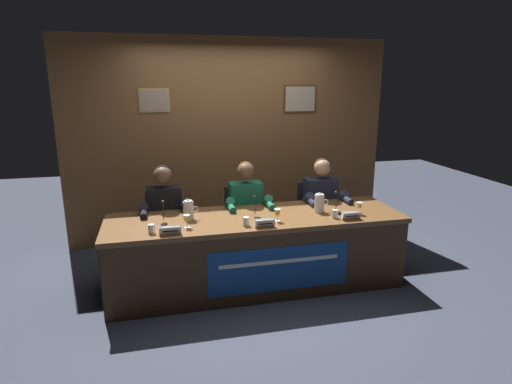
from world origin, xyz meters
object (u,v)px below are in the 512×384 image
panelist_center (247,208)px  water_cup_center (246,222)px  water_cup_right (335,214)px  water_cup_left (152,229)px  microphone_center (256,211)px  conference_table (259,242)px  chair_right (316,220)px  panelist_left (165,214)px  juice_glass_left (187,219)px  chair_left (166,232)px  juice_glass_center (277,213)px  water_pitcher_right_side (319,203)px  nameplate_left (170,230)px  microphone_left (164,217)px  panelist_right (323,203)px  nameplate_center (264,223)px  microphone_right (339,206)px  nameplate_right (351,216)px  juice_glass_right (359,206)px  water_pitcher_left_side (189,210)px  chair_center (244,226)px

panelist_center → water_cup_center: 0.72m
water_cup_center → water_cup_right: bearing=1.7°
water_cup_left → water_cup_right: 1.77m
panelist_center → microphone_center: 0.52m
conference_table → chair_right: bearing=39.5°
panelist_left → juice_glass_left: size_ratio=9.77×
conference_table → water_cup_right: (0.74, -0.14, 0.27)m
chair_right → water_cup_right: size_ratio=10.40×
chair_left → panelist_left: bearing=-90.0°
juice_glass_center → water_pitcher_right_side: 0.54m
nameplate_left → juice_glass_center: 1.04m
panelist_left → microphone_left: size_ratio=5.60×
conference_table → juice_glass_left: bearing=-173.1°
chair_right → water_cup_left: bearing=-154.9°
juice_glass_center → panelist_right: bearing=41.0°
chair_left → nameplate_center: bearing=-47.5°
water_cup_right → water_pitcher_right_side: 0.25m
panelist_center → microphone_right: 1.01m
nameplate_left → microphone_right: microphone_right is taller
nameplate_left → water_cup_left: 0.18m
juice_glass_center → water_cup_right: (0.58, -0.04, -0.05)m
nameplate_right → water_cup_right: (-0.14, 0.08, -0.00)m
juice_glass_left → chair_right: (1.60, 0.82, -0.41)m
juice_glass_right → panelist_right: bearing=103.7°
nameplate_right → water_pitcher_left_side: 1.60m
juice_glass_right → nameplate_center: bearing=-170.9°
chair_left → water_pitcher_right_side: size_ratio=4.21×
chair_left → microphone_left: microphone_left is taller
chair_left → water_pitcher_right_side: (1.56, -0.64, 0.42)m
conference_table → water_pitcher_right_side: bearing=7.8°
water_cup_left → nameplate_center: 1.02m
chair_left → water_pitcher_left_side: bearing=-68.8°
microphone_left → juice_glass_center: (1.07, -0.16, 0.01)m
water_cup_center → chair_center: bearing=79.9°
conference_table → microphone_right: (0.85, 0.00, 0.31)m
microphone_right → conference_table: bearing=-179.7°
conference_table → panelist_left: (-0.89, 0.53, 0.19)m
panelist_center → panelist_left: bearing=180.0°
chair_left → juice_glass_center: (1.05, -0.83, 0.41)m
microphone_left → nameplate_center: (0.91, -0.30, -0.03)m
chair_left → water_pitcher_right_side: bearing=-22.3°
microphone_left → panelist_center: panelist_center is taller
chair_right → microphone_right: size_ratio=4.09×
panelist_right → water_pitcher_right_side: (-0.22, -0.44, 0.14)m
chair_left → microphone_right: 1.93m
panelist_left → nameplate_right: 1.93m
microphone_right → nameplate_center: bearing=-164.2°
chair_left → panelist_center: panelist_center is taller
panelist_right → microphone_center: bearing=-151.0°
chair_center → conference_table: bearing=-89.8°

